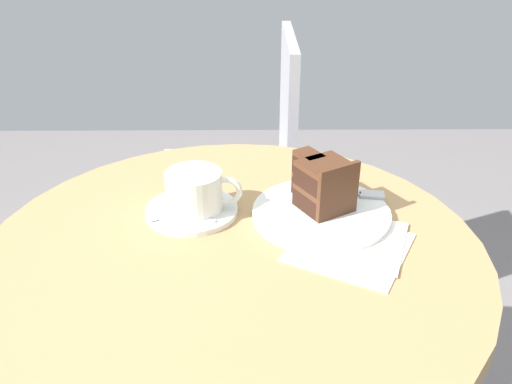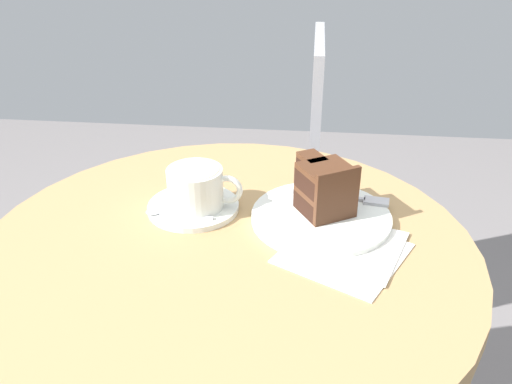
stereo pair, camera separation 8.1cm
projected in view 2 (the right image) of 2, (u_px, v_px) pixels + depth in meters
cafe_table at (228, 311)px, 0.82m from camera, size 0.71×0.71×0.72m
saucer at (193, 207)px, 0.85m from camera, size 0.14×0.14×0.01m
coffee_cup at (197, 187)px, 0.82m from camera, size 0.12×0.09×0.06m
teaspoon at (171, 214)px, 0.81m from camera, size 0.11×0.02×0.00m
cake_plate at (321, 217)px, 0.81m from camera, size 0.21×0.21×0.01m
cake_slice at (324, 188)px, 0.81m from camera, size 0.10×0.11×0.08m
fork at (351, 198)px, 0.85m from camera, size 0.16×0.04×0.00m
napkin at (346, 250)px, 0.75m from camera, size 0.20×0.21×0.00m
cafe_chair at (278, 161)px, 1.48m from camera, size 0.38×0.38×0.85m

